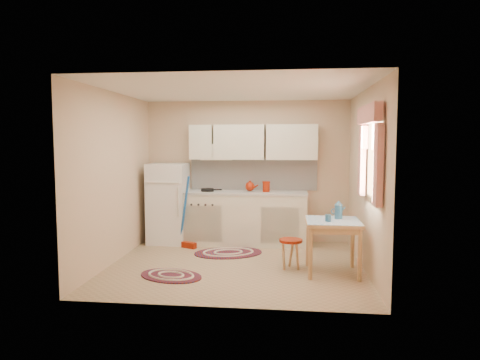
% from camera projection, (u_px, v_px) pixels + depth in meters
% --- Properties ---
extents(room_shell, '(3.64, 3.60, 2.52)m').
position_uv_depth(room_shell, '(248.00, 154.00, 6.26)').
color(room_shell, tan).
rests_on(room_shell, ground).
extents(fridge, '(0.65, 0.60, 1.40)m').
position_uv_depth(fridge, '(168.00, 203.00, 7.50)').
color(fridge, white).
rests_on(fridge, ground).
extents(broom, '(0.30, 0.23, 1.20)m').
position_uv_depth(broom, '(189.00, 213.00, 7.12)').
color(broom, '#1C5AB0').
rests_on(broom, ground).
extents(base_cabinets, '(2.25, 0.60, 0.88)m').
position_uv_depth(base_cabinets, '(241.00, 219.00, 7.44)').
color(base_cabinets, beige).
rests_on(base_cabinets, ground).
extents(countertop, '(2.27, 0.62, 0.04)m').
position_uv_depth(countertop, '(241.00, 193.00, 7.39)').
color(countertop, '#B7B5AE').
rests_on(countertop, base_cabinets).
extents(frying_pan, '(0.25, 0.25, 0.05)m').
position_uv_depth(frying_pan, '(207.00, 190.00, 7.41)').
color(frying_pan, black).
rests_on(frying_pan, countertop).
extents(red_kettle, '(0.19, 0.17, 0.18)m').
position_uv_depth(red_kettle, '(250.00, 186.00, 7.37)').
color(red_kettle, maroon).
rests_on(red_kettle, countertop).
extents(red_canister, '(0.16, 0.16, 0.16)m').
position_uv_depth(red_canister, '(266.00, 187.00, 7.34)').
color(red_canister, maroon).
rests_on(red_canister, countertop).
extents(table, '(0.72, 0.72, 0.72)m').
position_uv_depth(table, '(332.00, 247.00, 5.76)').
color(table, tan).
rests_on(table, ground).
extents(stool, '(0.35, 0.35, 0.42)m').
position_uv_depth(stool, '(291.00, 254.00, 5.97)').
color(stool, maroon).
rests_on(stool, ground).
extents(coffee_pot, '(0.14, 0.12, 0.26)m').
position_uv_depth(coffee_pot, '(339.00, 210.00, 5.83)').
color(coffee_pot, '#295A7F').
rests_on(coffee_pot, table).
extents(mug, '(0.10, 0.10, 0.10)m').
position_uv_depth(mug, '(328.00, 218.00, 5.63)').
color(mug, '#295A7F').
rests_on(mug, table).
extents(rug_center, '(1.26, 1.02, 0.02)m').
position_uv_depth(rug_center, '(228.00, 253.00, 6.82)').
color(rug_center, maroon).
rests_on(rug_center, ground).
extents(rug_left, '(1.02, 0.83, 0.02)m').
position_uv_depth(rug_left, '(171.00, 276.00, 5.66)').
color(rug_left, maroon).
rests_on(rug_left, ground).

